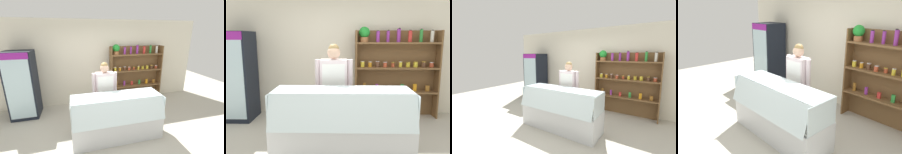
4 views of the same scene
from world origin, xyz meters
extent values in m
cube|color=silver|center=(0.00, 2.11, 1.35)|extent=(6.80, 0.10, 2.70)
cube|color=black|center=(-2.27, 1.62, 0.93)|extent=(0.70, 0.65, 1.86)
cube|color=silver|center=(-2.27, 1.29, 0.93)|extent=(0.62, 0.01, 1.66)
cylinder|color=purple|center=(-2.27, 1.35, 0.34)|extent=(0.06, 0.06, 0.18)
cylinder|color=orange|center=(-2.07, 1.35, 0.34)|extent=(0.07, 0.07, 0.18)
cylinder|color=orange|center=(-2.34, 1.35, 0.83)|extent=(0.06, 0.06, 0.19)
cylinder|color=#2D8C38|center=(-2.19, 1.35, 0.82)|extent=(0.05, 0.05, 0.17)
cylinder|color=silver|center=(-2.05, 1.35, 0.84)|extent=(0.06, 0.06, 0.20)
cylinder|color=#3356B2|center=(-2.19, 1.35, 1.30)|extent=(0.06, 0.06, 0.15)
cylinder|color=orange|center=(-2.05, 1.35, 1.32)|extent=(0.06, 0.06, 0.19)
cube|color=brown|center=(1.14, 1.93, 0.94)|extent=(1.78, 0.02, 1.88)
cube|color=brown|center=(0.27, 1.79, 0.94)|extent=(0.03, 0.28, 1.88)
cube|color=brown|center=(2.01, 1.79, 0.94)|extent=(0.03, 0.28, 1.88)
cube|color=brown|center=(1.14, 1.79, 0.57)|extent=(1.72, 0.28, 0.04)
cube|color=brown|center=(1.14, 1.79, 1.09)|extent=(1.72, 0.28, 0.04)
cube|color=brown|center=(1.14, 1.79, 1.62)|extent=(1.72, 0.28, 0.04)
cylinder|color=#996038|center=(0.43, 1.79, 1.69)|extent=(0.18, 0.18, 0.10)
sphere|color=#208C2D|center=(0.43, 1.79, 1.84)|extent=(0.23, 0.23, 0.23)
cylinder|color=purple|center=(0.72, 1.79, 1.75)|extent=(0.07, 0.07, 0.23)
cylinder|color=black|center=(0.72, 1.79, 1.87)|extent=(0.05, 0.05, 0.02)
cylinder|color=purple|center=(0.94, 1.82, 1.76)|extent=(0.06, 0.06, 0.24)
cylinder|color=black|center=(0.94, 1.79, 1.88)|extent=(0.04, 0.04, 0.02)
cylinder|color=purple|center=(1.16, 1.82, 1.78)|extent=(0.08, 0.08, 0.28)
cylinder|color=black|center=(1.16, 1.79, 1.92)|extent=(0.05, 0.05, 0.02)
cylinder|color=red|center=(1.39, 1.78, 1.76)|extent=(0.08, 0.08, 0.24)
cylinder|color=black|center=(1.39, 1.79, 1.88)|extent=(0.05, 0.05, 0.02)
cylinder|color=#2D8C38|center=(1.62, 1.80, 1.77)|extent=(0.07, 0.07, 0.26)
cylinder|color=black|center=(1.62, 1.79, 1.91)|extent=(0.04, 0.04, 0.02)
cylinder|color=silver|center=(1.85, 1.80, 1.76)|extent=(0.08, 0.08, 0.24)
cylinder|color=black|center=(1.85, 1.79, 1.88)|extent=(0.05, 0.05, 0.02)
cylinder|color=yellow|center=(0.41, 1.77, 1.17)|extent=(0.08, 0.08, 0.11)
cylinder|color=silver|center=(0.41, 1.79, 1.23)|extent=(0.08, 0.08, 0.01)
cylinder|color=orange|center=(0.57, 1.79, 1.16)|extent=(0.08, 0.08, 0.11)
cylinder|color=silver|center=(0.57, 1.79, 1.22)|extent=(0.08, 0.08, 0.01)
cylinder|color=brown|center=(0.72, 1.77, 1.17)|extent=(0.08, 0.08, 0.12)
cylinder|color=silver|center=(0.72, 1.79, 1.23)|extent=(0.09, 0.09, 0.01)
cylinder|color=#BF4C2D|center=(0.89, 1.77, 1.16)|extent=(0.08, 0.08, 0.10)
cylinder|color=silver|center=(0.89, 1.79, 1.21)|extent=(0.08, 0.08, 0.01)
cylinder|color=#BF4C2D|center=(1.06, 1.80, 1.16)|extent=(0.07, 0.07, 0.09)
cylinder|color=gold|center=(1.06, 1.79, 1.21)|extent=(0.07, 0.07, 0.01)
cylinder|color=yellow|center=(1.22, 1.78, 1.16)|extent=(0.07, 0.07, 0.11)
cylinder|color=silver|center=(1.22, 1.79, 1.22)|extent=(0.07, 0.07, 0.01)
cylinder|color=yellow|center=(1.38, 1.81, 1.16)|extent=(0.08, 0.08, 0.10)
cylinder|color=gold|center=(1.38, 1.79, 1.21)|extent=(0.08, 0.08, 0.01)
cylinder|color=yellow|center=(1.54, 1.79, 1.16)|extent=(0.09, 0.09, 0.10)
cylinder|color=gold|center=(1.54, 1.79, 1.22)|extent=(0.09, 0.09, 0.01)
cylinder|color=brown|center=(1.71, 1.79, 1.17)|extent=(0.09, 0.09, 0.11)
cylinder|color=gold|center=(1.71, 1.79, 1.23)|extent=(0.09, 0.09, 0.01)
cylinder|color=#BF4C2D|center=(1.88, 1.79, 1.16)|extent=(0.09, 0.09, 0.09)
cylinder|color=silver|center=(1.88, 1.79, 1.21)|extent=(0.09, 0.09, 0.01)
cube|color=#9E6623|center=(0.46, 1.79, 0.67)|extent=(0.06, 0.04, 0.18)
cube|color=purple|center=(0.73, 1.79, 0.66)|extent=(0.06, 0.04, 0.16)
cube|color=red|center=(1.00, 1.79, 0.64)|extent=(0.07, 0.04, 0.12)
cube|color=#2D8C38|center=(1.28, 1.79, 0.66)|extent=(0.07, 0.04, 0.15)
cube|color=orange|center=(1.55, 1.79, 0.66)|extent=(0.07, 0.05, 0.16)
cube|color=#9E6623|center=(1.82, 1.79, 0.65)|extent=(0.08, 0.05, 0.12)
cube|color=silver|center=(-0.02, 0.11, 0.28)|extent=(1.98, 0.68, 0.55)
cube|color=white|center=(-0.02, 0.11, 0.57)|extent=(1.92, 0.62, 0.03)
cube|color=silver|center=(-0.02, -0.21, 0.78)|extent=(1.94, 0.16, 0.47)
cube|color=silver|center=(-0.02, 0.16, 1.00)|extent=(1.94, 0.52, 0.01)
cube|color=silver|center=(-1.00, 0.11, 0.78)|extent=(0.01, 0.64, 0.45)
cube|color=silver|center=(0.96, 0.11, 0.78)|extent=(0.01, 0.64, 0.45)
cube|color=beige|center=(-0.76, 0.19, 0.61)|extent=(0.16, 0.11, 0.05)
cube|color=white|center=(-0.76, -0.01, 0.61)|extent=(0.05, 0.03, 0.02)
cube|color=tan|center=(-0.39, 0.19, 0.61)|extent=(0.16, 0.11, 0.04)
cube|color=white|center=(-0.39, -0.01, 0.61)|extent=(0.05, 0.03, 0.02)
cube|color=tan|center=(-0.02, 0.19, 0.61)|extent=(0.16, 0.14, 0.04)
cube|color=white|center=(-0.02, -0.01, 0.61)|extent=(0.05, 0.03, 0.02)
cube|color=tan|center=(0.35, 0.19, 0.61)|extent=(0.17, 0.12, 0.06)
cube|color=white|center=(0.35, -0.01, 0.61)|extent=(0.05, 0.03, 0.02)
cube|color=tan|center=(0.72, 0.19, 0.61)|extent=(0.16, 0.13, 0.05)
cube|color=white|center=(0.72, -0.01, 0.61)|extent=(0.05, 0.03, 0.02)
cylinder|color=tan|center=(-0.83, 0.01, 0.64)|extent=(0.20, 0.14, 0.11)
cylinder|color=#A35B4C|center=(-0.61, 0.01, 0.65)|extent=(0.21, 0.16, 0.13)
cylinder|color=#A35B4C|center=(-0.39, 0.01, 0.65)|extent=(0.19, 0.15, 0.14)
cylinder|color=white|center=(0.47, 0.03, 0.68)|extent=(0.07, 0.07, 0.19)
cylinder|color=white|center=(0.57, 0.03, 0.68)|extent=(0.07, 0.07, 0.18)
cylinder|color=#4C4233|center=(-0.26, 0.71, 0.38)|extent=(0.13, 0.13, 0.75)
cylinder|color=#4C4233|center=(-0.07, 0.71, 0.38)|extent=(0.13, 0.13, 0.75)
cube|color=silver|center=(-0.17, 0.71, 1.07)|extent=(0.44, 0.24, 0.62)
cube|color=white|center=(-0.17, 0.59, 0.73)|extent=(0.37, 0.01, 1.16)
cylinder|color=silver|center=(-0.43, 0.71, 1.10)|extent=(0.09, 0.09, 0.56)
cylinder|color=silver|center=(0.10, 0.71, 1.10)|extent=(0.09, 0.09, 0.56)
sphere|color=#D8AD8E|center=(-0.17, 0.71, 1.49)|extent=(0.21, 0.21, 0.21)
sphere|color=#997A47|center=(-0.17, 0.72, 1.54)|extent=(0.18, 0.18, 0.18)
camera|label=1|loc=(-0.87, -2.72, 2.34)|focal=24.00mm
camera|label=2|loc=(-0.02, -2.87, 1.73)|focal=35.00mm
camera|label=3|loc=(1.97, -2.81, 1.81)|focal=24.00mm
camera|label=4|loc=(2.73, -2.16, 2.30)|focal=35.00mm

